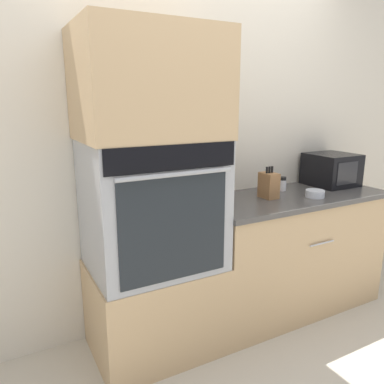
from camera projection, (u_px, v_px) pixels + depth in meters
name	position (u px, v px, depth m)	size (l,w,h in m)	color
ground_plane	(232.00, 354.00, 2.37)	(12.00, 12.00, 0.00)	beige
wall_back	(185.00, 147.00, 2.61)	(8.00, 0.05, 2.50)	beige
oven_cabinet_base	(155.00, 307.00, 2.38)	(0.78, 0.60, 0.57)	tan
wall_oven	(153.00, 205.00, 2.22)	(0.76, 0.64, 0.77)	#9EA0A5
oven_cabinet_upper	(150.00, 85.00, 2.06)	(0.78, 0.60, 0.60)	tan
counter_unit	(289.00, 251.00, 2.85)	(1.44, 0.63, 0.89)	tan
microwave	(331.00, 169.00, 3.02)	(0.35, 0.35, 0.25)	black
knife_block	(269.00, 185.00, 2.63)	(0.09, 0.13, 0.22)	olive
bowl	(315.00, 194.00, 2.66)	(0.13, 0.13, 0.05)	silver
condiment_jar_near	(282.00, 184.00, 2.86)	(0.06, 0.06, 0.10)	silver
condiment_jar_mid	(228.00, 190.00, 2.63)	(0.06, 0.06, 0.11)	silver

